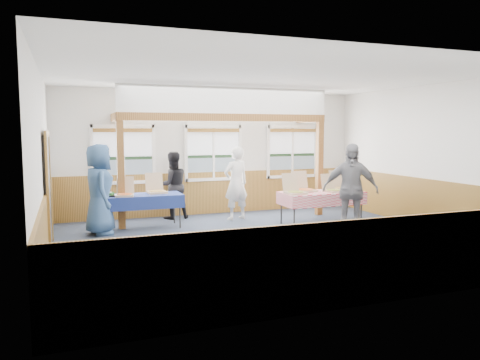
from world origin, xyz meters
The scene contains 31 objects.
floor centered at (0.00, 0.00, 0.00)m, with size 8.00×8.00×0.00m, color #262F3E.
ceiling centered at (0.00, 0.00, 3.20)m, with size 8.00×8.00×0.00m, color white.
wall_back centered at (0.00, 3.50, 1.60)m, with size 8.00×8.00×0.00m, color silver.
wall_front centered at (0.00, -3.50, 1.60)m, with size 8.00×8.00×0.00m, color silver.
wall_left centered at (-4.00, 0.00, 1.60)m, with size 8.00×8.00×0.00m, color silver.
wall_right centered at (4.00, 0.00, 1.60)m, with size 8.00×8.00×0.00m, color silver.
wainscot_back centered at (0.00, 3.48, 0.55)m, with size 7.98×0.05×1.10m, color brown.
wainscot_front centered at (0.00, -3.48, 0.55)m, with size 7.98×0.05×1.10m, color brown.
wainscot_left centered at (-3.98, 0.00, 0.55)m, with size 0.05×6.98×1.10m, color brown.
wainscot_right centered at (3.98, 0.00, 0.55)m, with size 0.05×6.98×1.10m, color brown.
cased_opening centered at (-3.96, 0.90, 1.05)m, with size 0.06×1.30×2.10m, color #313131.
window_left centered at (-2.30, 3.46, 1.68)m, with size 1.56×0.10×1.46m.
window_mid centered at (0.00, 3.46, 1.68)m, with size 1.56×0.10×1.46m.
window_right centered at (2.30, 3.46, 1.68)m, with size 1.56×0.10×1.46m.
post_left centered at (-2.50, 2.30, 1.20)m, with size 0.15×0.15×2.40m, color brown.
post_right centered at (2.50, 2.30, 1.20)m, with size 0.15×0.15×2.40m, color brown.
cross_beam centered at (0.00, 2.30, 2.49)m, with size 5.15×0.18×0.18m, color brown.
table_left centered at (-2.05, 2.21, 0.70)m, with size 1.79×0.87×0.76m.
table_right centered at (1.95, 1.23, 0.70)m, with size 2.11×1.63×0.76m.
pizza_box_a centered at (-2.44, 2.10, 0.82)m, with size 0.45×0.52×0.41m.
pizza_box_b centered at (-1.70, 2.38, 0.82)m, with size 0.44×0.53×0.45m.
pizza_box_c centered at (1.20, 1.14, 0.82)m, with size 0.44×0.53×0.45m.
pizza_box_d centered at (1.60, 1.43, 0.83)m, with size 0.47×0.56×0.47m.
pizza_box_e centered at (2.20, 1.15, 0.82)m, with size 0.43×0.50×0.41m.
pizza_box_f centered at (2.60, 1.38, 0.83)m, with size 0.47×0.55×0.46m.
veggie_tray centered at (-2.80, 2.21, 0.79)m, with size 0.39×0.39×0.09m.
drink_glass centered at (2.80, 0.98, 0.83)m, with size 0.07×0.07×0.15m, color #8A5617.
woman_white centered at (0.26, 2.44, 0.90)m, with size 0.65×0.43×1.79m, color silver.
woman_black centered at (-1.18, 3.10, 0.83)m, with size 0.81×0.63×1.67m, color black.
man_blue centered at (-2.99, 1.89, 0.95)m, with size 0.93×0.61×1.91m, color #335581.
person_grey centered at (1.88, -0.05, 0.96)m, with size 1.13×0.47×1.92m, color slate.
Camera 1 is at (-3.63, -8.24, 2.17)m, focal length 35.00 mm.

